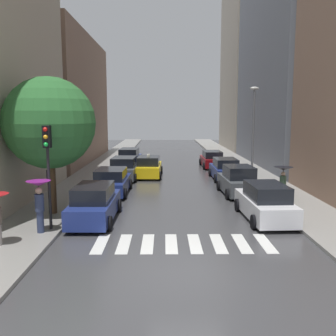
# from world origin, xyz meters

# --- Properties ---
(ground_plane) EXTENTS (28.00, 72.00, 0.04)m
(ground_plane) POSITION_xyz_m (0.00, 24.00, -0.02)
(ground_plane) COLOR #3C3C3F
(sidewalk_left) EXTENTS (3.00, 72.00, 0.15)m
(sidewalk_left) POSITION_xyz_m (-6.50, 24.00, 0.07)
(sidewalk_left) COLOR gray
(sidewalk_left) RESTS_ON ground
(sidewalk_right) EXTENTS (3.00, 72.00, 0.15)m
(sidewalk_right) POSITION_xyz_m (6.50, 24.00, 0.07)
(sidewalk_right) COLOR gray
(sidewalk_right) RESTS_ON ground
(crosswalk_stripes) EXTENTS (6.75, 2.20, 0.01)m
(crosswalk_stripes) POSITION_xyz_m (0.00, 2.68, 0.01)
(crosswalk_stripes) COLOR silver
(crosswalk_stripes) RESTS_ON ground
(building_left_mid) EXTENTS (6.00, 19.83, 12.59)m
(building_left_mid) POSITION_xyz_m (-11.00, 27.78, 6.29)
(building_left_mid) COLOR #8C6B56
(building_left_mid) RESTS_ON ground
(building_right_mid) EXTENTS (6.00, 18.04, 20.22)m
(building_right_mid) POSITION_xyz_m (11.00, 24.88, 10.11)
(building_right_mid) COLOR slate
(building_right_mid) RESTS_ON ground
(building_right_far) EXTENTS (6.00, 13.43, 22.88)m
(building_right_far) POSITION_xyz_m (11.00, 41.59, 11.44)
(building_right_far) COLOR #9E9384
(building_right_far) RESTS_ON ground
(parked_car_left_nearest) EXTENTS (2.04, 4.70, 1.72)m
(parked_car_left_nearest) POSITION_xyz_m (-3.92, 5.81, 0.80)
(parked_car_left_nearest) COLOR navy
(parked_car_left_nearest) RESTS_ON ground
(parked_car_left_second) EXTENTS (2.23, 4.56, 1.58)m
(parked_car_left_second) POSITION_xyz_m (-3.97, 11.76, 0.75)
(parked_car_left_second) COLOR navy
(parked_car_left_second) RESTS_ON ground
(parked_car_left_third) EXTENTS (2.27, 4.57, 1.69)m
(parked_car_left_third) POSITION_xyz_m (-3.73, 17.06, 0.79)
(parked_car_left_third) COLOR #474C51
(parked_car_left_third) RESTS_ON ground
(parked_car_left_fourth) EXTENTS (2.14, 4.83, 1.81)m
(parked_car_left_fourth) POSITION_xyz_m (-3.88, 22.98, 0.84)
(parked_car_left_fourth) COLOR navy
(parked_car_left_fourth) RESTS_ON ground
(parked_car_right_nearest) EXTENTS (2.16, 4.66, 1.73)m
(parked_car_right_nearest) POSITION_xyz_m (3.99, 5.94, 0.81)
(parked_car_right_nearest) COLOR silver
(parked_car_right_nearest) RESTS_ON ground
(parked_car_right_second) EXTENTS (2.19, 4.10, 1.80)m
(parked_car_right_second) POSITION_xyz_m (3.80, 11.39, 0.83)
(parked_car_right_second) COLOR #474C51
(parked_car_right_second) RESTS_ON ground
(parked_car_right_third) EXTENTS (2.07, 4.41, 1.62)m
(parked_car_right_third) POSITION_xyz_m (3.87, 16.79, 0.76)
(parked_car_right_third) COLOR navy
(parked_car_right_third) RESTS_ON ground
(parked_car_right_fourth) EXTENTS (2.07, 4.43, 1.53)m
(parked_car_right_fourth) POSITION_xyz_m (3.72, 23.27, 0.72)
(parked_car_right_fourth) COLOR maroon
(parked_car_right_fourth) RESTS_ON ground
(taxi_midroad) EXTENTS (2.18, 4.41, 1.81)m
(taxi_midroad) POSITION_xyz_m (-1.93, 18.09, 0.76)
(taxi_midroad) COLOR yellow
(taxi_midroad) RESTS_ON ground
(pedestrian_foreground) EXTENTS (1.08, 1.08, 1.83)m
(pedestrian_foreground) POSITION_xyz_m (5.94, 9.54, 1.53)
(pedestrian_foreground) COLOR black
(pedestrian_foreground) RESTS_ON sidewalk_right
(pedestrian_by_kerb) EXTENTS (0.96, 0.96, 2.12)m
(pedestrian_by_kerb) POSITION_xyz_m (-5.72, 3.65, 1.66)
(pedestrian_by_kerb) COLOR navy
(pedestrian_by_kerb) RESTS_ON sidewalk_left
(pedestrian_far_side) EXTENTS (0.36, 0.36, 1.76)m
(pedestrian_far_side) POSITION_xyz_m (-7.46, 10.76, 1.08)
(pedestrian_far_side) COLOR gray
(pedestrian_far_side) RESTS_ON sidewalk_left
(street_tree_left) EXTENTS (4.31, 4.31, 6.49)m
(street_tree_left) POSITION_xyz_m (-6.09, 6.68, 4.48)
(street_tree_left) COLOR #513823
(street_tree_left) RESTS_ON sidewalk_left
(traffic_light_left_corner) EXTENTS (0.30, 0.42, 4.30)m
(traffic_light_left_corner) POSITION_xyz_m (-5.45, 4.11, 3.29)
(traffic_light_left_corner) COLOR black
(traffic_light_left_corner) RESTS_ON sidewalk_left
(lamp_post_right) EXTENTS (0.60, 0.28, 6.63)m
(lamp_post_right) POSITION_xyz_m (5.55, 15.32, 3.99)
(lamp_post_right) COLOR #595B60
(lamp_post_right) RESTS_ON sidewalk_right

